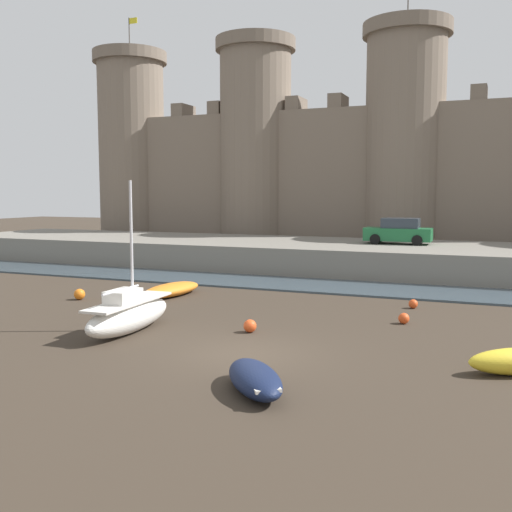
{
  "coord_description": "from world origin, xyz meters",
  "views": [
    {
      "loc": [
        7.17,
        -16.36,
        4.91
      ],
      "look_at": [
        -1.43,
        4.49,
        2.5
      ],
      "focal_mm": 42.0,
      "sensor_mm": 36.0,
      "label": 1
    }
  ],
  "objects_px": {
    "rowboat_foreground_left": "(171,289)",
    "car_quay_centre_west": "(399,231)",
    "mooring_buoy_off_centre": "(80,294)",
    "mooring_buoy_mid_mud": "(250,326)",
    "mooring_buoy_near_shore": "(404,318)",
    "sailboat_foreground_centre": "(129,314)",
    "rowboat_midflat_right": "(255,378)",
    "mooring_buoy_near_channel": "(413,304)"
  },
  "relations": [
    {
      "from": "rowboat_foreground_left",
      "to": "mooring_buoy_off_centre",
      "type": "bearing_deg",
      "value": -143.92
    },
    {
      "from": "sailboat_foreground_centre",
      "to": "mooring_buoy_near_channel",
      "type": "distance_m",
      "value": 11.97
    },
    {
      "from": "mooring_buoy_mid_mud",
      "to": "mooring_buoy_near_channel",
      "type": "xyz_separation_m",
      "value": [
        4.7,
        6.67,
        -0.04
      ]
    },
    {
      "from": "rowboat_midflat_right",
      "to": "mooring_buoy_near_channel",
      "type": "height_order",
      "value": "rowboat_midflat_right"
    },
    {
      "from": "sailboat_foreground_centre",
      "to": "mooring_buoy_mid_mud",
      "type": "bearing_deg",
      "value": 22.09
    },
    {
      "from": "rowboat_foreground_left",
      "to": "mooring_buoy_near_channel",
      "type": "distance_m",
      "value": 11.12
    },
    {
      "from": "mooring_buoy_off_centre",
      "to": "mooring_buoy_mid_mud",
      "type": "distance_m",
      "value": 10.18
    },
    {
      "from": "rowboat_midflat_right",
      "to": "mooring_buoy_mid_mud",
      "type": "relative_size",
      "value": 6.44
    },
    {
      "from": "mooring_buoy_near_channel",
      "to": "car_quay_centre_west",
      "type": "distance_m",
      "value": 12.8
    },
    {
      "from": "mooring_buoy_off_centre",
      "to": "rowboat_foreground_left",
      "type": "bearing_deg",
      "value": 36.08
    },
    {
      "from": "sailboat_foreground_centre",
      "to": "mooring_buoy_mid_mud",
      "type": "relative_size",
      "value": 11.54
    },
    {
      "from": "sailboat_foreground_centre",
      "to": "mooring_buoy_off_centre",
      "type": "xyz_separation_m",
      "value": [
        -5.8,
        4.54,
        -0.4
      ]
    },
    {
      "from": "sailboat_foreground_centre",
      "to": "mooring_buoy_near_channel",
      "type": "relative_size",
      "value": 13.71
    },
    {
      "from": "sailboat_foreground_centre",
      "to": "mooring_buoy_off_centre",
      "type": "distance_m",
      "value": 7.38
    },
    {
      "from": "rowboat_midflat_right",
      "to": "mooring_buoy_off_centre",
      "type": "relative_size",
      "value": 5.87
    },
    {
      "from": "mooring_buoy_near_channel",
      "to": "mooring_buoy_off_centre",
      "type": "bearing_deg",
      "value": -165.52
    },
    {
      "from": "rowboat_foreground_left",
      "to": "sailboat_foreground_centre",
      "type": "bearing_deg",
      "value": -71.03
    },
    {
      "from": "rowboat_foreground_left",
      "to": "car_quay_centre_west",
      "type": "bearing_deg",
      "value": 58.2
    },
    {
      "from": "mooring_buoy_mid_mud",
      "to": "rowboat_midflat_right",
      "type": "bearing_deg",
      "value": -65.92
    },
    {
      "from": "sailboat_foreground_centre",
      "to": "rowboat_midflat_right",
      "type": "height_order",
      "value": "sailboat_foreground_centre"
    },
    {
      "from": "rowboat_foreground_left",
      "to": "car_quay_centre_west",
      "type": "relative_size",
      "value": 0.98
    },
    {
      "from": "mooring_buoy_near_channel",
      "to": "mooring_buoy_mid_mud",
      "type": "bearing_deg",
      "value": -125.16
    },
    {
      "from": "rowboat_foreground_left",
      "to": "mooring_buoy_mid_mud",
      "type": "relative_size",
      "value": 8.79
    },
    {
      "from": "mooring_buoy_near_shore",
      "to": "car_quay_centre_west",
      "type": "xyz_separation_m",
      "value": [
        -2.72,
        15.52,
        2.26
      ]
    },
    {
      "from": "sailboat_foreground_centre",
      "to": "rowboat_midflat_right",
      "type": "bearing_deg",
      "value": -32.68
    },
    {
      "from": "rowboat_midflat_right",
      "to": "mooring_buoy_near_channel",
      "type": "xyz_separation_m",
      "value": [
        2.11,
        12.46,
        -0.16
      ]
    },
    {
      "from": "mooring_buoy_mid_mud",
      "to": "car_quay_centre_west",
      "type": "height_order",
      "value": "car_quay_centre_west"
    },
    {
      "from": "mooring_buoy_near_channel",
      "to": "car_quay_centre_west",
      "type": "bearing_deg",
      "value": 102.05
    },
    {
      "from": "mooring_buoy_near_shore",
      "to": "mooring_buoy_off_centre",
      "type": "xyz_separation_m",
      "value": [
        -14.53,
        -0.53,
        0.05
      ]
    },
    {
      "from": "mooring_buoy_off_centre",
      "to": "mooring_buoy_mid_mud",
      "type": "relative_size",
      "value": 1.1
    },
    {
      "from": "sailboat_foreground_centre",
      "to": "car_quay_centre_west",
      "type": "height_order",
      "value": "sailboat_foreground_centre"
    },
    {
      "from": "car_quay_centre_west",
      "to": "mooring_buoy_near_shore",
      "type": "bearing_deg",
      "value": -80.05
    },
    {
      "from": "rowboat_midflat_right",
      "to": "car_quay_centre_west",
      "type": "xyz_separation_m",
      "value": [
        -0.52,
        24.78,
        2.11
      ]
    },
    {
      "from": "mooring_buoy_mid_mud",
      "to": "rowboat_foreground_left",
      "type": "bearing_deg",
      "value": 139.56
    },
    {
      "from": "sailboat_foreground_centre",
      "to": "mooring_buoy_near_channel",
      "type": "bearing_deg",
      "value": 43.75
    },
    {
      "from": "rowboat_foreground_left",
      "to": "rowboat_midflat_right",
      "type": "height_order",
      "value": "rowboat_midflat_right"
    },
    {
      "from": "mooring_buoy_near_channel",
      "to": "car_quay_centre_west",
      "type": "height_order",
      "value": "car_quay_centre_west"
    },
    {
      "from": "mooring_buoy_off_centre",
      "to": "sailboat_foreground_centre",
      "type": "bearing_deg",
      "value": -38.05
    },
    {
      "from": "rowboat_foreground_left",
      "to": "car_quay_centre_west",
      "type": "height_order",
      "value": "car_quay_centre_west"
    },
    {
      "from": "car_quay_centre_west",
      "to": "sailboat_foreground_centre",
      "type": "bearing_deg",
      "value": -106.26
    },
    {
      "from": "mooring_buoy_mid_mud",
      "to": "car_quay_centre_west",
      "type": "bearing_deg",
      "value": 83.79
    },
    {
      "from": "mooring_buoy_off_centre",
      "to": "rowboat_midflat_right",
      "type": "bearing_deg",
      "value": -35.3
    }
  ]
}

